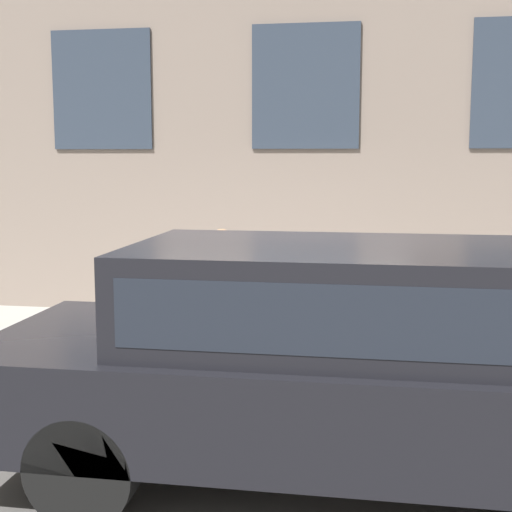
% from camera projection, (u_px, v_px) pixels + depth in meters
% --- Properties ---
extents(ground_plane, '(80.00, 80.00, 0.00)m').
position_uv_depth(ground_plane, '(267.00, 411.00, 6.32)').
color(ground_plane, '#514F4C').
extents(sidewalk, '(3.14, 60.00, 0.15)m').
position_uv_depth(sidewalk, '(289.00, 355.00, 7.85)').
color(sidewalk, '#9E9B93').
rests_on(sidewalk, ground_plane).
extents(fire_hydrant, '(0.34, 0.45, 0.83)m').
position_uv_depth(fire_hydrant, '(293.00, 334.00, 6.70)').
color(fire_hydrant, red).
rests_on(fire_hydrant, sidewalk).
extents(person, '(0.33, 0.22, 1.37)m').
position_uv_depth(person, '(222.00, 282.00, 7.27)').
color(person, '#998466').
rests_on(person, sidewalk).
extents(parked_truck_charcoal_near, '(1.89, 4.72, 1.65)m').
position_uv_depth(parked_truck_charcoal_near, '(340.00, 348.00, 4.82)').
color(parked_truck_charcoal_near, black).
rests_on(parked_truck_charcoal_near, ground_plane).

